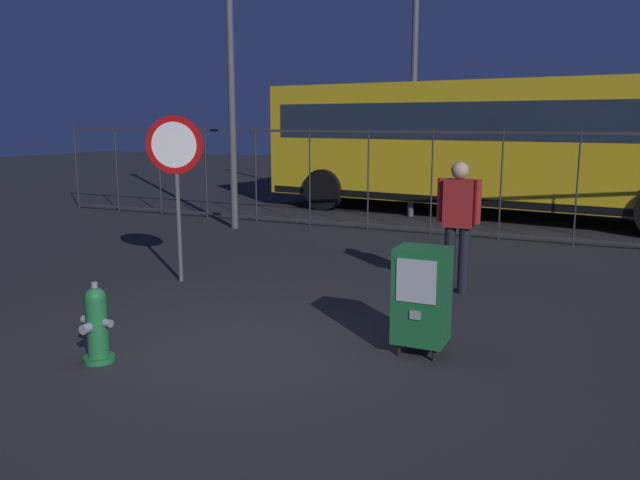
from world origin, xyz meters
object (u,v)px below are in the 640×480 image
at_px(fire_hydrant, 97,325).
at_px(pedestrian, 458,219).
at_px(bus_near, 491,141).
at_px(bus_far, 510,137).
at_px(stop_sign, 176,164).
at_px(newspaper_box_primary, 422,295).
at_px(street_light_near_right, 416,0).

xyz_separation_m(fire_hydrant, pedestrian, (2.42, 3.71, 0.60)).
bearing_deg(fire_hydrant, pedestrian, 56.83).
bearing_deg(bus_near, bus_far, 98.71).
relative_size(stop_sign, bus_far, 0.21).
relative_size(newspaper_box_primary, bus_far, 0.10).
bearing_deg(pedestrian, bus_near, 96.97).
relative_size(bus_far, street_light_near_right, 1.29).
bearing_deg(stop_sign, street_light_near_right, 81.03).
distance_m(fire_hydrant, stop_sign, 3.19).
bearing_deg(pedestrian, bus_far, 95.15).
xyz_separation_m(fire_hydrant, street_light_near_right, (-0.00, 9.81, 4.38)).
relative_size(pedestrian, bus_far, 0.16).
bearing_deg(stop_sign, bus_near, 71.31).
distance_m(pedestrian, bus_far, 10.58).
relative_size(pedestrian, bus_near, 0.16).
bearing_deg(bus_near, newspaper_box_primary, -76.42).
height_order(fire_hydrant, newspaper_box_primary, newspaper_box_primary).
height_order(fire_hydrant, street_light_near_right, street_light_near_right).
bearing_deg(street_light_near_right, bus_near, 28.99).
height_order(stop_sign, bus_far, bus_far).
bearing_deg(bus_near, street_light_near_right, -143.84).
bearing_deg(bus_far, bus_near, -95.09).
relative_size(bus_near, bus_far, 1.00).
bearing_deg(pedestrian, fire_hydrant, -123.17).
bearing_deg(street_light_near_right, fire_hydrant, -89.98).
bearing_deg(bus_far, newspaper_box_primary, -91.56).
distance_m(stop_sign, bus_near, 8.42).
bearing_deg(pedestrian, street_light_near_right, 111.72).
xyz_separation_m(stop_sign, street_light_near_right, (1.12, 7.10, 3.13)).
bearing_deg(stop_sign, bus_far, 77.27).
bearing_deg(fire_hydrant, stop_sign, 112.54).
relative_size(stop_sign, pedestrian, 1.34).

